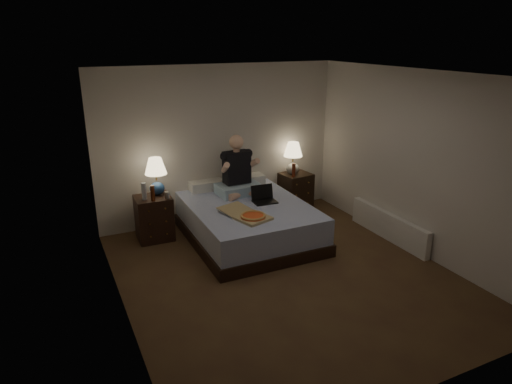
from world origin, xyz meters
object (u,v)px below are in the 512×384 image
beer_bottle_left (153,193)px  laptop (265,195)px  bed (247,220)px  beer_bottle_right (294,170)px  soda_can (167,195)px  radiator (389,226)px  lamp_right (293,158)px  nightstand_left (154,218)px  water_bottle (144,191)px  pizza_box (253,217)px  lamp_left (156,176)px  person (238,165)px  nightstand_right (296,191)px

beer_bottle_left → laptop: bearing=-17.2°
bed → beer_bottle_right: 1.39m
soda_can → radiator: size_ratio=0.06×
soda_can → laptop: laptop is taller
lamp_right → beer_bottle_left: lamp_right is taller
nightstand_left → soda_can: soda_can is taller
water_bottle → pizza_box: (1.21, -1.10, -0.20)m
bed → laptop: laptop is taller
lamp_left → beer_bottle_left: bearing=-116.6°
soda_can → person: (1.15, 0.04, 0.30)m
lamp_left → lamp_right: bearing=3.1°
nightstand_right → water_bottle: size_ratio=2.54×
laptop → water_bottle: bearing=164.3°
laptop → beer_bottle_right: bearing=42.1°
nightstand_right → lamp_left: (-2.45, -0.12, 0.63)m
lamp_left → beer_bottle_left: 0.32m
lamp_right → laptop: lamp_right is taller
nightstand_left → soda_can: bearing=-38.7°
bed → lamp_left: lamp_left is taller
bed → lamp_right: 1.57m
soda_can → laptop: bearing=-20.0°
lamp_left → beer_bottle_right: lamp_left is taller
water_bottle → soda_can: bearing=-17.2°
bed → soda_can: bearing=160.6°
beer_bottle_right → nightstand_left: bearing=-178.4°
nightstand_right → beer_bottle_left: size_ratio=2.76×
nightstand_left → radiator: 3.51m
soda_can → laptop: (1.35, -0.49, -0.05)m
soda_can → pizza_box: size_ratio=0.13×
soda_can → bed: bearing=-20.0°
lamp_left → radiator: lamp_left is taller
lamp_left → beer_bottle_right: 2.33m
pizza_box → nightstand_left: bearing=116.4°
nightstand_left → radiator: (3.16, -1.51, -0.13)m
nightstand_right → water_bottle: (-2.68, -0.26, 0.47)m
bed → laptop: 0.48m
nightstand_right → water_bottle: 2.73m
lamp_left → pizza_box: (0.99, -1.24, -0.36)m
water_bottle → person: 1.47m
beer_bottle_right → person: person is taller
nightstand_left → laptop: laptop is taller
laptop → lamp_right: bearing=45.5°
beer_bottle_left → pizza_box: beer_bottle_left is taller
lamp_left → pizza_box: size_ratio=0.74×
nightstand_right → beer_bottle_right: beer_bottle_right is taller
lamp_right → radiator: (0.68, -1.72, -0.72)m
lamp_right → nightstand_right: bearing=-6.6°
beer_bottle_left → water_bottle: bearing=133.7°
nightstand_right → beer_bottle_right: bearing=-140.6°
nightstand_left → lamp_left: lamp_left is taller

